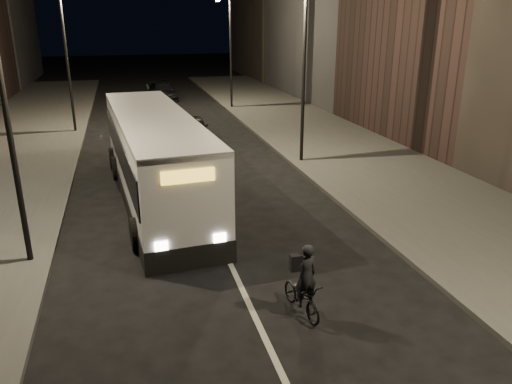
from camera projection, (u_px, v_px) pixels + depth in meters
ground at (252, 310)px, 12.22m from camera, size 180.00×180.00×0.00m
sidewalk_right at (339, 148)px, 27.02m from camera, size 7.00×70.00×0.16m
streetlight_right_mid at (299, 50)px, 22.67m from camera, size 1.20×0.44×8.12m
streetlight_right_far at (227, 37)px, 37.26m from camera, size 1.20×0.44×8.12m
streetlight_left_near at (11, 76)px, 12.79m from camera, size 1.20×0.44×8.12m
streetlight_left_far at (70, 43)px, 29.19m from camera, size 1.20×0.44×8.12m
city_bus at (155, 154)px, 19.10m from camera, size 3.66×12.61×3.36m
cyclist_on_bicycle at (303, 291)px, 11.87m from camera, size 0.85×1.72×1.90m
car_near at (194, 128)px, 29.35m from camera, size 1.53×3.76×1.28m
car_mid at (152, 118)px, 31.85m from camera, size 2.02×4.50×1.43m
car_far at (163, 91)px, 43.08m from camera, size 2.45×5.09×1.43m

